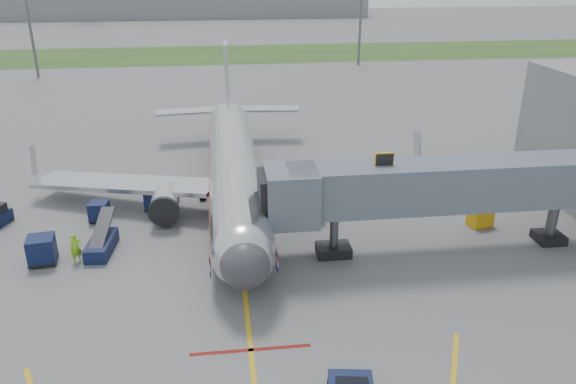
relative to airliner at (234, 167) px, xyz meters
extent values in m
plane|color=#565659|center=(0.00, -15.25, -2.65)|extent=(400.00, 400.00, 0.00)
cube|color=#2D4C1E|center=(0.00, 74.75, -2.64)|extent=(300.00, 25.00, 0.01)
cube|color=gold|center=(0.00, -17.25, -2.64)|extent=(0.25, 50.00, 0.01)
cube|color=maroon|center=(0.00, -19.25, -2.64)|extent=(6.00, 0.25, 0.01)
cylinder|color=silver|center=(0.00, -0.25, 0.05)|extent=(3.80, 28.00, 3.80)
sphere|color=silver|center=(0.00, -14.25, 0.05)|extent=(3.80, 3.80, 3.80)
sphere|color=#38383D|center=(0.00, -15.55, 0.05)|extent=(2.74, 2.74, 2.74)
cube|color=black|center=(0.00, -14.65, 0.60)|extent=(2.20, 1.20, 0.55)
cone|color=silver|center=(0.00, 16.25, 0.05)|extent=(3.80, 5.00, 3.80)
cube|color=#B7BAC1|center=(0.00, 15.75, 4.05)|extent=(0.35, 4.20, 7.00)
cube|color=#B7BAC1|center=(-8.50, -0.25, -0.85)|extent=(15.10, 8.59, 1.13)
cube|color=#B7BAC1|center=(8.50, -0.25, -0.85)|extent=(15.10, 8.59, 1.13)
cylinder|color=silver|center=(-5.20, -3.25, -1.30)|extent=(2.10, 3.60, 2.10)
cylinder|color=silver|center=(5.20, -3.25, -1.30)|extent=(2.10, 3.60, 2.10)
cube|color=maroon|center=(1.92, -0.25, -0.30)|extent=(0.05, 28.00, 0.45)
cube|color=navy|center=(1.92, -0.25, -1.20)|extent=(0.05, 28.00, 0.35)
cylinder|color=black|center=(0.00, -13.25, -2.35)|extent=(0.28, 0.70, 0.70)
cylinder|color=black|center=(-2.60, 0.25, -2.20)|extent=(0.50, 1.00, 1.00)
cylinder|color=black|center=(2.60, 0.25, -2.20)|extent=(0.50, 1.00, 1.00)
cube|color=slate|center=(13.00, -10.25, 1.95)|extent=(20.00, 3.00, 3.00)
cube|color=slate|center=(3.20, -10.25, 1.75)|extent=(3.20, 3.60, 3.40)
cube|color=black|center=(2.00, -10.25, 1.75)|extent=(1.60, 3.00, 2.80)
cube|color=#EDA80D|center=(9.00, -10.25, 3.75)|extent=(1.20, 0.15, 1.00)
cylinder|color=#595B60|center=(6.00, -10.25, -1.10)|extent=(0.56, 0.56, 3.10)
cube|color=black|center=(6.00, -10.25, -2.30)|extent=(2.20, 1.60, 0.70)
cylinder|color=#595B60|center=(21.00, -10.25, -1.10)|extent=(0.70, 0.70, 3.10)
cube|color=black|center=(21.00, -10.25, -2.35)|extent=(1.80, 1.80, 0.60)
cylinder|color=#595B60|center=(-30.00, 54.75, 7.35)|extent=(0.44, 0.44, 20.00)
cylinder|color=#595B60|center=(25.00, 59.75, 7.35)|extent=(0.44, 0.44, 20.00)
cube|color=slate|center=(-10.00, 154.75, 1.35)|extent=(120.00, 14.00, 8.00)
cylinder|color=black|center=(-16.64, -2.22, -2.42)|extent=(0.34, 0.49, 0.45)
cube|color=black|center=(-12.52, -8.93, -1.66)|extent=(1.81, 1.81, 1.61)
cube|color=black|center=(-12.52, -8.93, -2.46)|extent=(1.87, 1.87, 0.12)
cylinder|color=black|center=(-13.06, -9.63, -2.50)|extent=(0.26, 0.32, 0.29)
cylinder|color=black|center=(-11.82, -9.47, -2.50)|extent=(0.26, 0.32, 0.29)
cylinder|color=black|center=(-13.22, -8.39, -2.50)|extent=(0.26, 0.32, 0.29)
cylinder|color=black|center=(-11.98, -8.23, -2.50)|extent=(0.26, 0.32, 0.29)
cube|color=black|center=(-10.07, -2.95, -1.83)|extent=(1.42, 1.42, 1.33)
cube|color=black|center=(-10.07, -2.95, -2.49)|extent=(1.47, 1.47, 0.10)
cylinder|color=black|center=(-10.62, -3.43, -2.53)|extent=(0.21, 0.25, 0.24)
cylinder|color=black|center=(-9.60, -3.50, -2.53)|extent=(0.21, 0.25, 0.24)
cylinder|color=black|center=(-10.55, -2.40, -2.53)|extent=(0.21, 0.25, 0.24)
cylinder|color=black|center=(-9.52, -2.47, -2.53)|extent=(0.21, 0.25, 0.24)
cube|color=black|center=(-6.04, -1.66, -1.78)|extent=(1.83, 1.83, 1.42)
cube|color=black|center=(-6.04, -1.66, -2.48)|extent=(1.89, 1.89, 0.11)
cylinder|color=black|center=(-6.75, -1.98, -2.52)|extent=(0.28, 0.31, 0.26)
cylinder|color=black|center=(-5.72, -2.37, -2.52)|extent=(0.28, 0.31, 0.26)
cylinder|color=black|center=(-6.36, -0.96, -2.52)|extent=(0.28, 0.31, 0.26)
cylinder|color=black|center=(-5.33, -1.35, -2.52)|extent=(0.28, 0.31, 0.26)
cube|color=black|center=(-9.09, -7.86, -2.19)|extent=(1.72, 3.75, 0.91)
cube|color=black|center=(-9.05, -7.35, -1.23)|extent=(1.26, 4.14, 1.43)
cylinder|color=black|center=(-9.71, -9.12, -2.36)|extent=(0.27, 0.58, 0.57)
cylinder|color=black|center=(-8.70, -9.21, -2.36)|extent=(0.27, 0.58, 0.57)
cylinder|color=black|center=(-9.48, -6.50, -2.36)|extent=(0.27, 0.58, 0.57)
cylinder|color=black|center=(-8.48, -6.59, -2.36)|extent=(0.27, 0.58, 0.57)
cube|color=#EDA80D|center=(17.43, -7.25, -1.98)|extent=(1.90, 1.53, 1.32)
cylinder|color=black|center=(16.91, -7.41, -2.48)|extent=(0.31, 0.38, 0.33)
cylinder|color=black|center=(17.96, -7.09, -2.48)|extent=(0.31, 0.38, 0.33)
imported|color=#81D218|center=(-10.40, -9.08, -1.66)|extent=(0.86, 0.78, 1.97)
camera|label=1|loc=(-1.04, -41.93, 15.25)|focal=35.00mm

